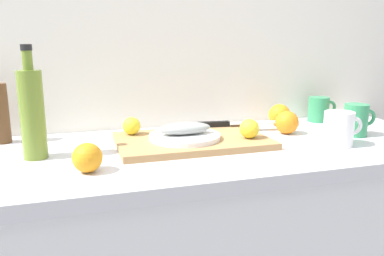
% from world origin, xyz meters
% --- Properties ---
extents(back_wall, '(3.20, 0.05, 2.50)m').
position_xyz_m(back_wall, '(0.00, 0.33, 1.25)').
color(back_wall, white).
rests_on(back_wall, ground_plane).
extents(cutting_board, '(0.46, 0.29, 0.02)m').
position_xyz_m(cutting_board, '(0.15, 0.04, 0.91)').
color(cutting_board, tan).
rests_on(cutting_board, kitchen_counter).
extents(white_plate, '(0.22, 0.22, 0.01)m').
position_xyz_m(white_plate, '(0.13, 0.03, 0.93)').
color(white_plate, white).
rests_on(white_plate, cutting_board).
extents(fish_fillet, '(0.16, 0.07, 0.04)m').
position_xyz_m(fish_fillet, '(0.13, 0.03, 0.95)').
color(fish_fillet, '#999E99').
rests_on(fish_fillet, white_plate).
extents(chef_knife, '(0.29, 0.06, 0.02)m').
position_xyz_m(chef_knife, '(0.32, 0.15, 0.93)').
color(chef_knife, silver).
rests_on(chef_knife, cutting_board).
extents(lemon_0, '(0.06, 0.06, 0.06)m').
position_xyz_m(lemon_0, '(0.32, -0.02, 0.95)').
color(lemon_0, yellow).
rests_on(lemon_0, cutting_board).
extents(lemon_1, '(0.06, 0.06, 0.06)m').
position_xyz_m(lemon_1, '(-0.02, 0.13, 0.95)').
color(lemon_1, yellow).
rests_on(lemon_1, cutting_board).
extents(olive_oil_bottle, '(0.06, 0.06, 0.30)m').
position_xyz_m(olive_oil_bottle, '(-0.30, 0.02, 1.03)').
color(olive_oil_bottle, olive).
rests_on(olive_oil_bottle, kitchen_counter).
extents(coffee_mug_0, '(0.12, 0.08, 0.10)m').
position_xyz_m(coffee_mug_0, '(0.73, 0.22, 0.95)').
color(coffee_mug_0, '#338C59').
rests_on(coffee_mug_0, kitchen_counter).
extents(coffee_mug_1, '(0.13, 0.09, 0.10)m').
position_xyz_m(coffee_mug_1, '(0.57, -0.11, 0.95)').
color(coffee_mug_1, white).
rests_on(coffee_mug_1, kitchen_counter).
extents(coffee_mug_2, '(0.12, 0.08, 0.11)m').
position_xyz_m(coffee_mug_2, '(0.71, -0.02, 0.95)').
color(coffee_mug_2, '#338C59').
rests_on(coffee_mug_2, kitchen_counter).
extents(orange_0, '(0.07, 0.07, 0.07)m').
position_xyz_m(orange_0, '(-0.17, -0.14, 0.94)').
color(orange_0, orange).
rests_on(orange_0, kitchen_counter).
extents(orange_1, '(0.08, 0.08, 0.08)m').
position_xyz_m(orange_1, '(0.84, 0.14, 0.94)').
color(orange_1, orange).
rests_on(orange_1, kitchen_counter).
extents(orange_2, '(0.08, 0.08, 0.08)m').
position_xyz_m(orange_2, '(0.50, 0.07, 0.94)').
color(orange_2, orange).
rests_on(orange_2, kitchen_counter).
extents(orange_3, '(0.08, 0.08, 0.08)m').
position_xyz_m(orange_3, '(0.54, 0.20, 0.94)').
color(orange_3, orange).
rests_on(orange_3, kitchen_counter).
extents(pepper_mill, '(0.05, 0.05, 0.19)m').
position_xyz_m(pepper_mill, '(-0.41, 0.22, 0.99)').
color(pepper_mill, brown).
rests_on(pepper_mill, kitchen_counter).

